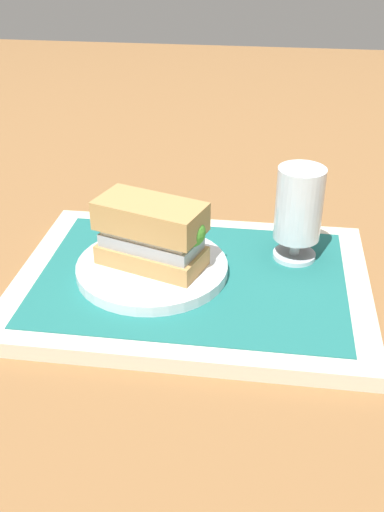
% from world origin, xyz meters
% --- Properties ---
extents(ground_plane, '(3.00, 3.00, 0.00)m').
position_xyz_m(ground_plane, '(0.00, 0.00, 0.00)').
color(ground_plane, olive).
extents(tray, '(0.44, 0.32, 0.02)m').
position_xyz_m(tray, '(0.00, 0.00, 0.01)').
color(tray, beige).
rests_on(tray, ground_plane).
extents(placemat, '(0.38, 0.27, 0.00)m').
position_xyz_m(placemat, '(0.00, 0.00, 0.02)').
color(placemat, '#1E6B66').
rests_on(placemat, tray).
extents(plate, '(0.19, 0.19, 0.01)m').
position_xyz_m(plate, '(-0.05, 0.00, 0.03)').
color(plate, white).
rests_on(plate, placemat).
extents(sandwich, '(0.14, 0.10, 0.08)m').
position_xyz_m(sandwich, '(-0.05, 0.00, 0.08)').
color(sandwich, tan).
rests_on(sandwich, plate).
extents(beer_glass, '(0.06, 0.06, 0.12)m').
position_xyz_m(beer_glass, '(0.13, 0.06, 0.09)').
color(beer_glass, silver).
rests_on(beer_glass, placemat).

